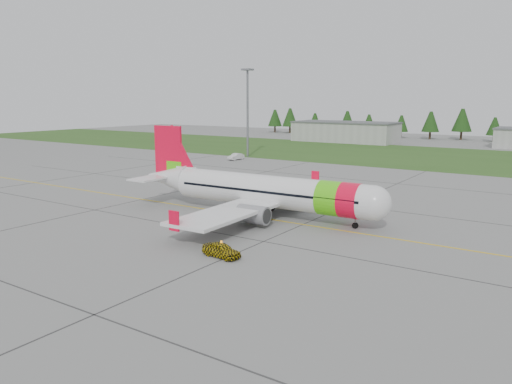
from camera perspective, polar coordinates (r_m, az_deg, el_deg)
The scene contains 9 objects.
ground at distance 54.36m, azimuth -8.04°, elevation -3.99°, with size 320.00×320.00×0.00m, color gray.
aircraft at distance 58.55m, azimuth 0.96°, elevation 0.10°, with size 33.47×30.75×10.14m.
follow_me_car at distance 43.49m, azimuth -3.99°, elevation -5.07°, with size 1.50×1.27×3.74m, color gold.
service_van at distance 112.70m, azimuth -2.33°, elevation 4.82°, with size 1.55×1.46×4.44m, color silver.
grass_strip at distance 126.85m, azimuth 17.46°, elevation 3.99°, with size 320.00×50.00×0.03m, color #30561E.
taxi_guideline at distance 60.37m, azimuth -2.98°, elevation -2.41°, with size 120.00×0.25×0.02m, color gold.
hangar_west at distance 163.09m, azimuth 10.16°, elevation 6.73°, with size 32.00×14.00×6.00m, color #A8A8A3.
floodlight_mast at distance 118.16m, azimuth -0.97°, elevation 8.87°, with size 0.50×0.50×20.00m, color slate.
treeline at distance 180.77m, azimuth 22.64°, elevation 7.09°, with size 160.00×8.00×10.00m, color #1C3F14, non-canonical shape.
Camera 1 is at (35.23, -39.10, 13.62)m, focal length 35.00 mm.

